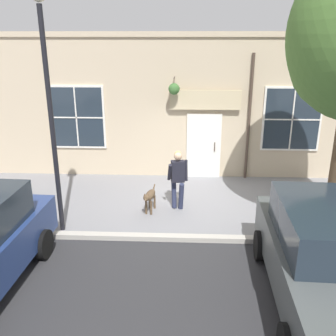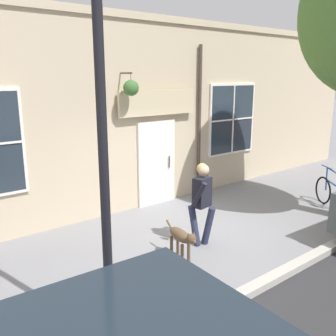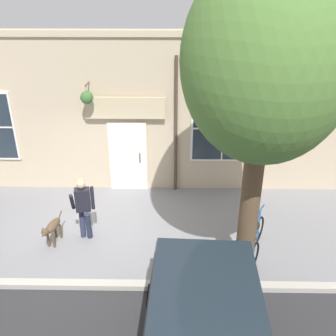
# 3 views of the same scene
# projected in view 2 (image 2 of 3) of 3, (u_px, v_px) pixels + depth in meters

# --- Properties ---
(ground_plane) EXTENTS (90.00, 90.00, 0.00)m
(ground_plane) POSITION_uv_depth(u_px,v_px,m) (198.00, 236.00, 7.59)
(ground_plane) COLOR gray
(storefront_facade) EXTENTS (0.95, 18.00, 4.54)m
(storefront_facade) POSITION_uv_depth(u_px,v_px,m) (133.00, 115.00, 8.83)
(storefront_facade) COLOR #C6B293
(storefront_facade) RESTS_ON ground_plane
(pedestrian_walking) EXTENTS (0.55, 0.55, 1.61)m
(pedestrian_walking) POSITION_uv_depth(u_px,v_px,m) (202.00, 197.00, 7.00)
(pedestrian_walking) COLOR #282D47
(pedestrian_walking) RESTS_ON ground_plane
(dog_on_leash) EXTENTS (1.02, 0.32, 0.66)m
(dog_on_leash) POSITION_uv_depth(u_px,v_px,m) (182.00, 237.00, 6.48)
(dog_on_leash) COLOR brown
(dog_on_leash) RESTS_ON ground_plane
(street_lamp) EXTENTS (0.32, 0.32, 5.34)m
(street_lamp) POSITION_uv_depth(u_px,v_px,m) (99.00, 48.00, 3.76)
(street_lamp) COLOR black
(street_lamp) RESTS_ON ground_plane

